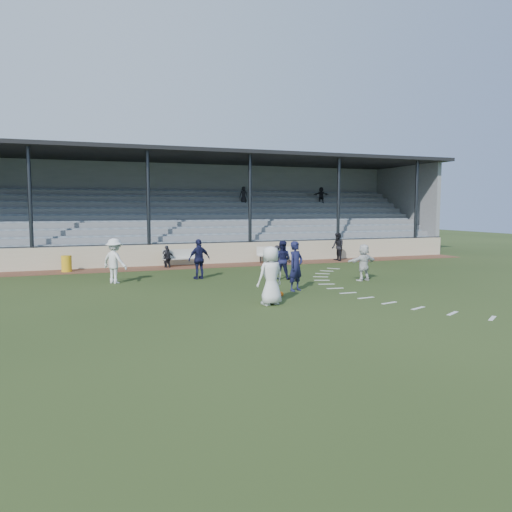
{
  "coord_description": "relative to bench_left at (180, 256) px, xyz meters",
  "views": [
    {
      "loc": [
        -7.04,
        -16.52,
        3.27
      ],
      "look_at": [
        0.0,
        2.5,
        1.3
      ],
      "focal_mm": 35.0,
      "sensor_mm": 36.0,
      "label": 1
    }
  ],
  "objects": [
    {
      "name": "sub_left_far",
      "position": [
        -0.74,
        -0.43,
        -0.03
      ],
      "size": [
        0.62,
        0.27,
        1.06
      ],
      "primitive_type": "imported",
      "rotation": [
        0.0,
        0.0,
        3.13
      ],
      "color": "black",
      "rests_on": "cinder_track"
    },
    {
      "name": "retaining_wall",
      "position": [
        1.43,
        0.72,
        0.02
      ],
      "size": [
        34.0,
        0.18,
        1.2
      ],
      "primitive_type": "cube",
      "color": "#C4B696",
      "rests_on": "ground"
    },
    {
      "name": "official",
      "position": [
        9.63,
        -0.57,
        0.3
      ],
      "size": [
        0.69,
        0.87,
        1.73
      ],
      "primitive_type": "imported",
      "rotation": [
        0.0,
        0.0,
        4.66
      ],
      "color": "black",
      "rests_on": "cinder_track"
    },
    {
      "name": "player_white_lead",
      "position": [
        0.62,
        -11.93,
        0.41
      ],
      "size": [
        1.09,
        0.84,
        1.98
      ],
      "primitive_type": "imported",
      "rotation": [
        0.0,
        0.0,
        3.38
      ],
      "color": "silver",
      "rests_on": "ground"
    },
    {
      "name": "player_white_back",
      "position": [
        6.62,
        -8.19,
        0.24
      ],
      "size": [
        1.59,
        0.75,
        1.65
      ],
      "primitive_type": "imported",
      "rotation": [
        0.0,
        0.0,
        3.32
      ],
      "color": "silver",
      "rests_on": "ground"
    },
    {
      "name": "player_white_wing",
      "position": [
        -3.92,
        -5.14,
        0.39
      ],
      "size": [
        1.37,
        1.43,
        1.95
      ],
      "primitive_type": "imported",
      "rotation": [
        0.0,
        0.0,
        2.28
      ],
      "color": "silver",
      "rests_on": "ground"
    },
    {
      "name": "trash_bin",
      "position": [
        -5.92,
        -0.35,
        -0.16
      ],
      "size": [
        0.51,
        0.51,
        0.82
      ],
      "primitive_type": "cylinder",
      "color": "gold",
      "rests_on": "cinder_track"
    },
    {
      "name": "football",
      "position": [
        1.54,
        -10.66,
        -0.49
      ],
      "size": [
        0.19,
        0.19,
        0.19
      ],
      "primitive_type": "sphere",
      "color": "#E45D0D",
      "rests_on": "ground"
    },
    {
      "name": "sub_left_near",
      "position": [
        -0.81,
        -0.28,
        0.03
      ],
      "size": [
        0.46,
        0.32,
        1.2
      ],
      "primitive_type": "imported",
      "rotation": [
        0.0,
        0.0,
        3.06
      ],
      "color": "black",
      "rests_on": "cinder_track"
    },
    {
      "name": "ground",
      "position": [
        1.43,
        -10.83,
        -0.58
      ],
      "size": [
        90.0,
        90.0,
        0.0
      ],
      "primitive_type": "plane",
      "color": "#263616",
      "rests_on": "ground"
    },
    {
      "name": "grandstand",
      "position": [
        1.43,
        5.44,
        1.62
      ],
      "size": [
        34.6,
        9.0,
        6.61
      ],
      "color": "gray",
      "rests_on": "ground"
    },
    {
      "name": "sub_right",
      "position": [
        5.73,
        -0.29,
        -0.05
      ],
      "size": [
        0.73,
        0.5,
        1.04
      ],
      "primitive_type": "imported",
      "rotation": [
        0.0,
        0.0,
        2.97
      ],
      "color": "black",
      "rests_on": "cinder_track"
    },
    {
      "name": "player_navy_mid",
      "position": [
        3.37,
        -6.49,
        0.3
      ],
      "size": [
        1.09,
        1.04,
        1.77
      ],
      "primitive_type": "imported",
      "rotation": [
        0.0,
        0.0,
        2.55
      ],
      "color": "#141639",
      "rests_on": "ground"
    },
    {
      "name": "bench_left",
      "position": [
        0.0,
        0.0,
        0.0
      ],
      "size": [
        2.03,
        0.64,
        0.95
      ],
      "rotation": [
        0.0,
        0.0,
        0.1
      ],
      "color": "beige",
      "rests_on": "cinder_track"
    },
    {
      "name": "player_navy_lead",
      "position": [
        2.6,
        -9.67,
        0.4
      ],
      "size": [
        0.85,
        0.74,
        1.96
      ],
      "primitive_type": "imported",
      "rotation": [
        0.0,
        0.0,
        0.46
      ],
      "color": "#141639",
      "rests_on": "ground"
    },
    {
      "name": "player_navy_wing",
      "position": [
        -0.17,
        -5.13,
        0.34
      ],
      "size": [
        1.16,
        0.71,
        1.84
      ],
      "primitive_type": "imported",
      "rotation": [
        0.0,
        0.0,
        3.4
      ],
      "color": "#141639",
      "rests_on": "ground"
    },
    {
      "name": "penalty_arc",
      "position": [
        5.55,
        -10.83,
        -0.58
      ],
      "size": [
        3.89,
        14.63,
        0.01
      ],
      "color": "silver",
      "rests_on": "ground"
    },
    {
      "name": "cinder_track",
      "position": [
        1.43,
        -0.33,
        -0.57
      ],
      "size": [
        34.0,
        2.0,
        0.02
      ],
      "primitive_type": "cube",
      "color": "brown",
      "rests_on": "ground"
    },
    {
      "name": "bench_right",
      "position": [
        5.59,
        -0.16,
        0.0
      ],
      "size": [
        2.02,
        1.08,
        0.95
      ],
      "rotation": [
        0.0,
        0.0,
        -0.33
      ],
      "color": "beige",
      "rests_on": "cinder_track"
    }
  ]
}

